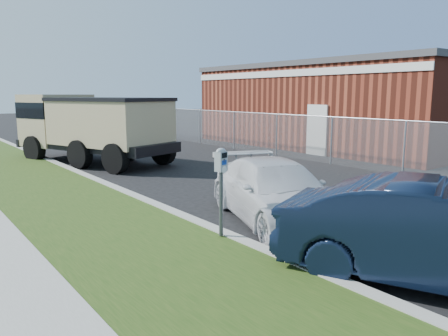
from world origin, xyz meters
TOP-DOWN VIEW (x-y plane):
  - ground at (0.00, 0.00)m, footprint 120.00×120.00m
  - streetside at (-5.57, 2.00)m, footprint 6.12×50.00m
  - chainlink_fence at (6.00, 7.00)m, footprint 0.06×30.06m
  - brick_building at (12.00, 8.00)m, footprint 9.20×14.20m
  - parking_meter at (-2.78, -0.75)m, footprint 0.25×0.20m
  - white_wagon at (-1.03, -0.25)m, footprint 3.18×4.75m
  - navy_sedan at (-1.42, -3.97)m, footprint 3.24×4.68m
  - dump_truck at (-1.20, 9.94)m, footprint 4.50×7.15m

SIDE VIEW (x-z plane):
  - ground at x=0.00m, z-range 0.00..0.00m
  - streetside at x=-5.57m, z-range -0.01..0.14m
  - white_wagon at x=-1.03m, z-range 0.00..1.28m
  - navy_sedan at x=-1.42m, z-range 0.00..1.46m
  - chainlink_fence at x=6.00m, z-range -13.74..16.26m
  - parking_meter at x=-2.78m, z-range 0.50..2.08m
  - dump_truck at x=-1.20m, z-range 0.17..2.80m
  - brick_building at x=12.00m, z-range 0.04..4.21m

